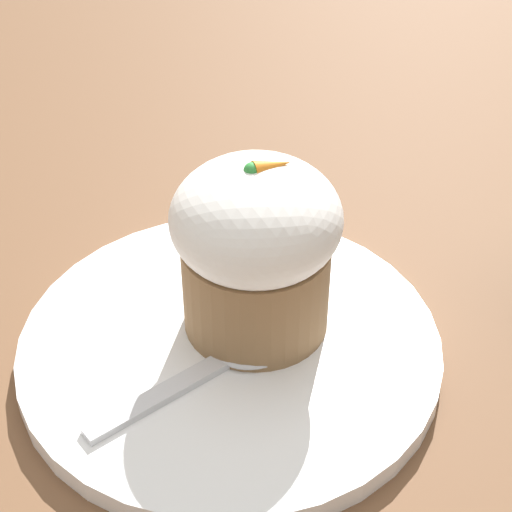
{
  "coord_description": "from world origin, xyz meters",
  "views": [
    {
      "loc": [
        -0.11,
        -0.3,
        0.31
      ],
      "look_at": [
        0.02,
        0.01,
        0.06
      ],
      "focal_mm": 60.0,
      "sensor_mm": 36.0,
      "label": 1
    }
  ],
  "objects": [
    {
      "name": "carrot_cake",
      "position": [
        0.02,
        0.01,
        0.06
      ],
      "size": [
        0.08,
        0.08,
        0.1
      ],
      "color": "olive",
      "rests_on": "dessert_plate"
    },
    {
      "name": "dessert_plate",
      "position": [
        0.0,
        0.0,
        0.01
      ],
      "size": [
        0.21,
        0.21,
        0.01
      ],
      "color": "white",
      "rests_on": "ground_plane"
    },
    {
      "name": "ground_plane",
      "position": [
        0.0,
        0.0,
        0.0
      ],
      "size": [
        4.0,
        4.0,
        0.0
      ],
      "primitive_type": "plane",
      "color": "brown"
    },
    {
      "name": "spoon",
      "position": [
        0.0,
        -0.01,
        0.02
      ],
      "size": [
        0.12,
        0.06,
        0.01
      ],
      "color": "silver",
      "rests_on": "dessert_plate"
    }
  ]
}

